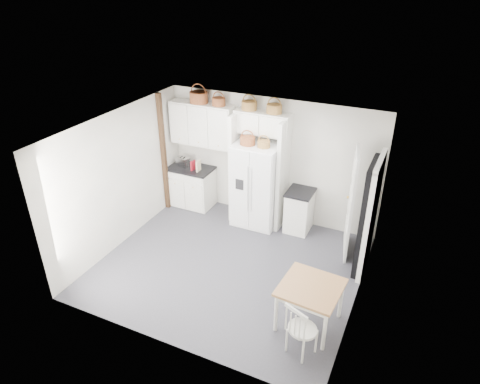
% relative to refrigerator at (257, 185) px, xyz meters
% --- Properties ---
extents(floor, '(4.50, 4.50, 0.00)m').
position_rel_refrigerator_xyz_m(floor, '(0.15, -1.60, -0.88)').
color(floor, '#393840').
rests_on(floor, ground).
extents(ceiling, '(4.50, 4.50, 0.00)m').
position_rel_refrigerator_xyz_m(ceiling, '(0.15, -1.60, 1.72)').
color(ceiling, white).
rests_on(ceiling, wall_back).
extents(wall_back, '(4.50, 0.00, 4.50)m').
position_rel_refrigerator_xyz_m(wall_back, '(0.15, 0.40, 0.42)').
color(wall_back, '#B5B2AB').
rests_on(wall_back, floor).
extents(wall_left, '(0.00, 4.00, 4.00)m').
position_rel_refrigerator_xyz_m(wall_left, '(-2.10, -1.60, 0.42)').
color(wall_left, '#B5B2AB').
rests_on(wall_left, floor).
extents(wall_right, '(0.00, 4.00, 4.00)m').
position_rel_refrigerator_xyz_m(wall_right, '(2.40, -1.60, 0.42)').
color(wall_right, '#B5B2AB').
rests_on(wall_right, floor).
extents(refrigerator, '(0.91, 0.73, 1.76)m').
position_rel_refrigerator_xyz_m(refrigerator, '(0.00, 0.00, 0.00)').
color(refrigerator, white).
rests_on(refrigerator, floor).
extents(base_cab_left, '(0.94, 0.60, 0.87)m').
position_rel_refrigerator_xyz_m(base_cab_left, '(-1.61, 0.10, -0.44)').
color(base_cab_left, white).
rests_on(base_cab_left, floor).
extents(base_cab_right, '(0.48, 0.57, 0.84)m').
position_rel_refrigerator_xyz_m(base_cab_right, '(0.90, 0.10, -0.46)').
color(base_cab_right, white).
rests_on(base_cab_right, floor).
extents(dining_table, '(0.93, 0.93, 0.72)m').
position_rel_refrigerator_xyz_m(dining_table, '(1.85, -2.36, -0.52)').
color(dining_table, '#AC6034').
rests_on(dining_table, floor).
extents(windsor_chair, '(0.53, 0.51, 0.86)m').
position_rel_refrigerator_xyz_m(windsor_chair, '(1.92, -2.93, -0.45)').
color(windsor_chair, white).
rests_on(windsor_chair, floor).
extents(counter_left, '(0.98, 0.64, 0.04)m').
position_rel_refrigerator_xyz_m(counter_left, '(-1.61, 0.10, 0.01)').
color(counter_left, black).
rests_on(counter_left, base_cab_left).
extents(counter_right, '(0.52, 0.61, 0.04)m').
position_rel_refrigerator_xyz_m(counter_right, '(0.90, 0.10, -0.02)').
color(counter_right, black).
rests_on(counter_right, base_cab_right).
extents(toaster, '(0.32, 0.23, 0.20)m').
position_rel_refrigerator_xyz_m(toaster, '(-1.81, 0.11, 0.13)').
color(toaster, silver).
rests_on(toaster, counter_left).
extents(cookbook_red, '(0.05, 0.14, 0.21)m').
position_rel_refrigerator_xyz_m(cookbook_red, '(-1.50, 0.02, 0.14)').
color(cookbook_red, maroon).
rests_on(cookbook_red, counter_left).
extents(cookbook_cream, '(0.04, 0.16, 0.24)m').
position_rel_refrigerator_xyz_m(cookbook_cream, '(-1.37, 0.02, 0.15)').
color(cookbook_cream, beige).
rests_on(cookbook_cream, counter_left).
extents(basket_upper_b, '(0.38, 0.38, 0.22)m').
position_rel_refrigerator_xyz_m(basket_upper_b, '(-1.41, 0.23, 1.58)').
color(basket_upper_b, brown).
rests_on(basket_upper_b, upper_cabinet).
extents(basket_upper_c, '(0.28, 0.28, 0.16)m').
position_rel_refrigerator_xyz_m(basket_upper_c, '(-0.95, 0.23, 1.55)').
color(basket_upper_c, brown).
rests_on(basket_upper_c, upper_cabinet).
extents(basket_bridge_a, '(0.30, 0.30, 0.17)m').
position_rel_refrigerator_xyz_m(basket_bridge_a, '(-0.29, 0.23, 1.55)').
color(basket_bridge_a, brown).
rests_on(basket_bridge_a, bridge_cabinet).
extents(basket_bridge_b, '(0.30, 0.30, 0.17)m').
position_rel_refrigerator_xyz_m(basket_bridge_b, '(0.23, 0.23, 1.55)').
color(basket_bridge_b, brown).
rests_on(basket_bridge_b, bridge_cabinet).
extents(basket_fridge_a, '(0.30, 0.30, 0.16)m').
position_rel_refrigerator_xyz_m(basket_fridge_a, '(-0.17, -0.10, 0.96)').
color(basket_fridge_a, brown).
rests_on(basket_fridge_a, refrigerator).
extents(basket_fridge_b, '(0.24, 0.24, 0.13)m').
position_rel_refrigerator_xyz_m(basket_fridge_b, '(0.16, -0.10, 0.95)').
color(basket_fridge_b, brown).
rests_on(basket_fridge_b, refrigerator).
extents(upper_cabinet, '(1.40, 0.34, 0.90)m').
position_rel_refrigerator_xyz_m(upper_cabinet, '(-1.35, 0.23, 1.02)').
color(upper_cabinet, white).
rests_on(upper_cabinet, wall_back).
extents(bridge_cabinet, '(1.12, 0.34, 0.45)m').
position_rel_refrigerator_xyz_m(bridge_cabinet, '(-0.00, 0.23, 1.24)').
color(bridge_cabinet, white).
rests_on(bridge_cabinet, wall_back).
extents(fridge_panel_left, '(0.08, 0.60, 2.30)m').
position_rel_refrigerator_xyz_m(fridge_panel_left, '(-0.51, 0.10, 0.27)').
color(fridge_panel_left, white).
rests_on(fridge_panel_left, floor).
extents(fridge_panel_right, '(0.08, 0.60, 2.30)m').
position_rel_refrigerator_xyz_m(fridge_panel_right, '(0.51, 0.10, 0.27)').
color(fridge_panel_right, white).
rests_on(fridge_panel_right, floor).
extents(trim_post, '(0.09, 0.09, 2.60)m').
position_rel_refrigerator_xyz_m(trim_post, '(-2.05, -0.25, 0.42)').
color(trim_post, black).
rests_on(trim_post, floor).
extents(doorway_void, '(0.18, 0.85, 2.05)m').
position_rel_refrigerator_xyz_m(doorway_void, '(2.31, -0.60, 0.14)').
color(doorway_void, black).
rests_on(doorway_void, floor).
extents(door_slab, '(0.21, 0.79, 2.05)m').
position_rel_refrigerator_xyz_m(door_slab, '(1.95, -0.27, 0.14)').
color(door_slab, white).
rests_on(door_slab, floor).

